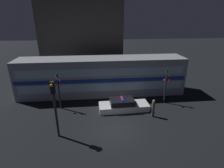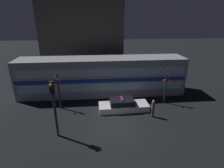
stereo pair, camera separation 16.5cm
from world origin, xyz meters
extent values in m
plane|color=black|center=(0.00, 0.00, 0.00)|extent=(120.00, 120.00, 0.00)
cube|color=#999EA5|center=(-0.72, 7.47, 2.17)|extent=(19.09, 3.19, 4.34)
cube|color=#193899|center=(-0.72, 5.87, 2.17)|extent=(18.71, 0.03, 0.43)
cube|color=silver|center=(-0.72, 5.87, 1.39)|extent=(18.14, 0.02, 0.87)
cube|color=silver|center=(-0.72, 5.87, 3.13)|extent=(18.14, 0.02, 0.87)
cube|color=silver|center=(1.22, 3.22, 0.30)|extent=(4.96, 1.91, 0.61)
cube|color=black|center=(1.03, 3.21, 0.88)|extent=(2.40, 1.62, 0.54)
cube|color=blue|center=(1.04, 2.95, 1.21)|extent=(0.22, 0.53, 0.12)
cube|color=red|center=(1.02, 3.47, 1.21)|extent=(0.22, 0.53, 0.12)
cylinder|color=#3F384C|center=(3.69, 1.63, 0.41)|extent=(0.25, 0.25, 0.82)
cylinder|color=#595147|center=(3.69, 1.63, 1.15)|extent=(0.29, 0.29, 0.68)
sphere|color=tan|center=(3.69, 1.63, 1.60)|extent=(0.22, 0.22, 0.22)
cylinder|color=#2D2D33|center=(5.80, 4.25, 1.88)|extent=(0.15, 0.15, 3.76)
sphere|color=red|center=(5.54, 4.10, 2.63)|extent=(0.23, 0.23, 0.23)
sphere|color=red|center=(6.06, 4.10, 2.63)|extent=(0.23, 0.23, 0.23)
cube|color=white|center=(5.80, 4.15, 3.31)|extent=(0.58, 0.03, 0.58)
cylinder|color=#2D2D33|center=(-5.12, 4.10, 1.84)|extent=(0.15, 0.15, 3.67)
sphere|color=red|center=(-5.37, 3.95, 2.57)|extent=(0.23, 0.23, 0.23)
sphere|color=red|center=(-4.86, 3.95, 2.57)|extent=(0.23, 0.23, 0.23)
cube|color=white|center=(-5.12, 4.00, 3.23)|extent=(0.58, 0.03, 0.58)
cylinder|color=#2D2D33|center=(-4.52, -0.41, 1.82)|extent=(0.19, 0.19, 3.64)
cube|color=black|center=(-4.52, -0.41, 4.09)|extent=(0.30, 0.30, 0.90)
sphere|color=gold|center=(-4.52, -0.60, 4.34)|extent=(0.23, 0.23, 0.23)
cube|color=#47423D|center=(-3.18, 14.81, 5.46)|extent=(11.30, 5.89, 10.92)
camera|label=1|loc=(-1.51, -12.05, 8.75)|focal=28.00mm
camera|label=2|loc=(-1.34, -12.07, 8.75)|focal=28.00mm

